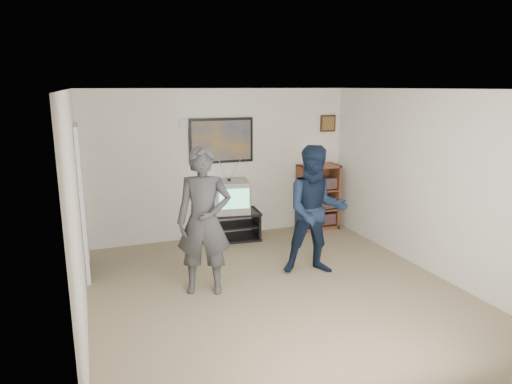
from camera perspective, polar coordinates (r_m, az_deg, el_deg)
room_shell at (r=5.72m, az=1.71°, el=0.13°), size 4.51×5.00×2.51m
media_stand at (r=7.72m, az=-3.22°, el=-4.20°), size 1.01×0.62×0.48m
crt_television at (r=7.58m, az=-3.35°, el=-0.55°), size 0.71×0.63×0.53m
bookshelf at (r=8.30m, az=7.73°, el=-0.62°), size 0.71×0.41×1.17m
table_lamp at (r=8.16m, az=7.79°, el=4.47°), size 0.20×0.20×0.32m
person_tall at (r=5.63m, az=-6.52°, el=-3.64°), size 0.78×0.63×1.84m
person_short at (r=6.24m, az=7.48°, el=-2.31°), size 1.02×0.89×1.78m
controller_left at (r=5.73m, az=-7.07°, el=-0.35°), size 0.07×0.12×0.03m
controller_right at (r=6.43m, az=6.53°, el=-0.25°), size 0.07×0.13×0.04m
poster at (r=7.64m, az=-4.34°, el=6.42°), size 1.10×0.03×0.75m
air_vent at (r=7.48m, az=-8.49°, el=8.48°), size 0.28×0.02×0.14m
small_picture at (r=8.40m, az=8.98°, el=8.47°), size 0.30×0.03×0.30m
doorway at (r=6.59m, az=-21.00°, el=-1.23°), size 0.03×0.85×2.00m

